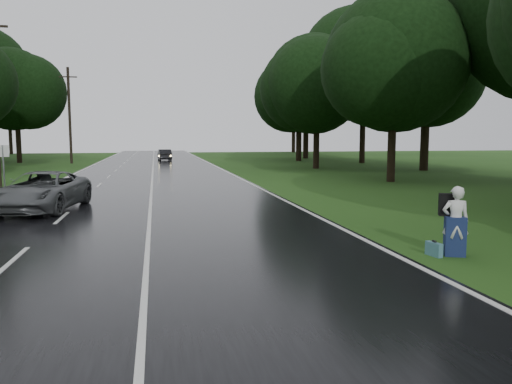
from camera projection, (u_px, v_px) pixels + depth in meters
ground at (146, 278)px, 10.02m from camera, size 160.00×160.00×0.00m
road at (152, 184)px, 29.49m from camera, size 12.00×140.00×0.04m
lane_center at (152, 184)px, 29.49m from camera, size 0.12×140.00×0.01m
grey_car at (42, 191)px, 18.94m from camera, size 3.29×5.64×1.47m
far_car at (165, 155)px, 57.65m from camera, size 1.64×4.06×1.31m
hitchhiker at (455, 224)px, 11.82m from camera, size 0.72×0.70×1.69m
suitcase at (434, 249)px, 11.85m from camera, size 0.22×0.49×0.33m
utility_pole_far at (72, 163)px, 52.45m from camera, size 1.80×0.28×10.01m
road_sign_b at (5, 194)px, 24.83m from camera, size 0.58×0.10×2.42m
tree_left_f at (20, 163)px, 53.67m from camera, size 8.78×8.78×13.72m
tree_right_d at (391, 182)px, 31.33m from camera, size 8.10×8.10×12.66m
tree_right_e at (316, 168)px, 44.23m from camera, size 7.99×7.99×12.48m
tree_right_f at (299, 161)px, 57.61m from camera, size 8.33×8.33×13.02m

